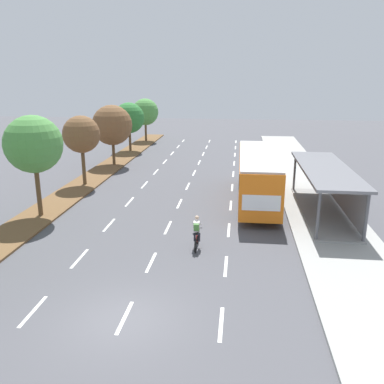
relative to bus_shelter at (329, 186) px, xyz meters
The scene contains 14 objects.
ground_plane 16.03m from the bus_shelter, 126.77° to the right, with size 140.00×140.00×0.00m, color #4C4C51.
median_strip 19.33m from the bus_shelter, 157.88° to the left, with size 2.60×52.00×0.12m, color brown.
sidewalk_right 7.47m from the bus_shelter, 92.20° to the left, with size 4.50×52.00×0.15m, color #9E9E99.
lane_divider_left 14.34m from the bus_shelter, 156.38° to the left, with size 0.14×47.90×0.01m.
lane_divider_center 11.26m from the bus_shelter, 149.12° to the left, with size 0.14×47.90×0.01m.
lane_divider_right 8.50m from the bus_shelter, 136.61° to the left, with size 0.14×47.90×0.01m.
bus_shelter is the anchor object (origin of this frame).
bus 4.83m from the bus_shelter, 152.41° to the left, with size 2.54×11.29×3.37m.
cyclist 9.83m from the bus_shelter, 140.82° to the right, with size 0.46×1.82×1.71m.
median_tree_second 18.05m from the bus_shelter, behind, with size 3.42×3.42×6.12m.
median_tree_third 18.51m from the bus_shelter, 164.26° to the left, with size 2.87×2.87×5.39m.
median_tree_fourth 21.67m from the bus_shelter, 144.62° to the left, with size 3.78×3.78×5.67m.
median_tree_fifth 26.96m from the bus_shelter, 131.94° to the left, with size 3.41×3.41×5.41m.
median_tree_farthest 32.85m from the bus_shelter, 122.97° to the left, with size 3.41×3.41×5.42m.
Camera 1 is at (3.93, -12.49, 8.47)m, focal length 38.27 mm.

